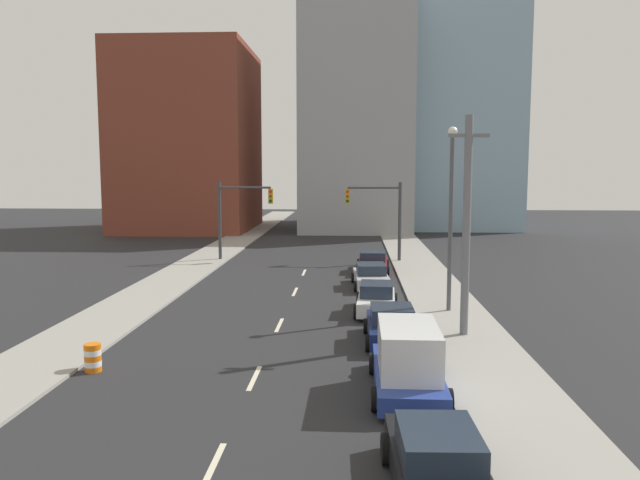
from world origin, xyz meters
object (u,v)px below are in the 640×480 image
object	(u,v)px
street_lamp	(451,207)
sedan_maroon	(373,262)
sedan_navy	(392,326)
sedan_white	(376,299)
utility_pole_right_mid	(467,225)
box_truck_blue	(408,361)
traffic_barrel	(93,358)
traffic_signal_left	(235,210)
traffic_signal_right	(384,210)
sedan_black	(438,466)
sedan_silver	(371,276)

from	to	relation	value
street_lamp	sedan_maroon	bearing A→B (deg)	105.21
sedan_navy	sedan_white	distance (m)	5.03
street_lamp	utility_pole_right_mid	bearing A→B (deg)	-90.65
utility_pole_right_mid	sedan_maroon	xyz separation A→B (m)	(-3.16, 16.13, -3.93)
sedan_navy	sedan_white	size ratio (longest dim) A/B	0.96
sedan_white	box_truck_blue	bearing A→B (deg)	-83.96
traffic_barrel	box_truck_blue	size ratio (longest dim) A/B	0.18
sedan_white	traffic_signal_left	bearing A→B (deg)	123.74
traffic_signal_right	traffic_barrel	world-z (taller)	traffic_signal_right
box_truck_blue	sedan_navy	distance (m)	5.66
traffic_signal_right	sedan_white	world-z (taller)	traffic_signal_right
sedan_white	street_lamp	bearing A→B (deg)	6.64
traffic_signal_left	sedan_navy	distance (m)	24.09
traffic_signal_right	sedan_black	world-z (taller)	traffic_signal_right
traffic_signal_right	street_lamp	world-z (taller)	street_lamp
traffic_signal_left	sedan_maroon	xyz separation A→B (m)	(10.01, -4.57, -3.15)
utility_pole_right_mid	traffic_barrel	bearing A→B (deg)	-159.15
traffic_signal_left	sedan_white	size ratio (longest dim) A/B	1.32
traffic_barrel	sedan_maroon	xyz separation A→B (m)	(10.05, 21.16, 0.16)
sedan_black	traffic_signal_right	bearing A→B (deg)	87.32
traffic_barrel	sedan_white	size ratio (longest dim) A/B	0.22
street_lamp	box_truck_blue	world-z (taller)	street_lamp
utility_pole_right_mid	sedan_maroon	distance (m)	16.90
traffic_signal_left	sedan_black	bearing A→B (deg)	-72.60
utility_pole_right_mid	street_lamp	xyz separation A→B (m)	(0.05, 4.33, 0.47)
traffic_signal_left	sedan_black	xyz separation A→B (m)	(10.43, -33.28, -3.11)
traffic_signal_left	sedan_black	distance (m)	35.02
traffic_signal_left	box_truck_blue	world-z (taller)	traffic_signal_left
utility_pole_right_mid	box_truck_blue	xyz separation A→B (m)	(-2.84, -6.55, -3.55)
traffic_signal_left	street_lamp	world-z (taller)	street_lamp
utility_pole_right_mid	sedan_maroon	bearing A→B (deg)	101.09
traffic_signal_right	sedan_navy	xyz separation A→B (m)	(-0.71, -21.60, -3.13)
utility_pole_right_mid	sedan_silver	xyz separation A→B (m)	(-3.44, 10.67, -3.94)
traffic_barrel	street_lamp	world-z (taller)	street_lamp
sedan_silver	traffic_signal_left	bearing A→B (deg)	131.20
utility_pole_right_mid	sedan_silver	world-z (taller)	utility_pole_right_mid
traffic_barrel	sedan_silver	distance (m)	18.50
box_truck_blue	sedan_silver	world-z (taller)	box_truck_blue
street_lamp	sedan_white	world-z (taller)	street_lamp
traffic_signal_left	street_lamp	bearing A→B (deg)	-51.08
traffic_barrel	sedan_silver	size ratio (longest dim) A/B	0.21
sedan_navy	sedan_silver	bearing A→B (deg)	91.93
traffic_signal_right	sedan_silver	world-z (taller)	traffic_signal_right
street_lamp	sedan_silver	distance (m)	8.48
traffic_signal_right	sedan_navy	distance (m)	21.84
street_lamp	box_truck_blue	bearing A→B (deg)	-104.86
traffic_barrel	sedan_white	xyz separation A→B (m)	(9.84, 9.15, 0.19)
street_lamp	box_truck_blue	xyz separation A→B (m)	(-2.89, -10.87, -4.02)
traffic_signal_left	utility_pole_right_mid	xyz separation A→B (m)	(13.17, -20.70, 0.78)
utility_pole_right_mid	sedan_white	world-z (taller)	utility_pole_right_mid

